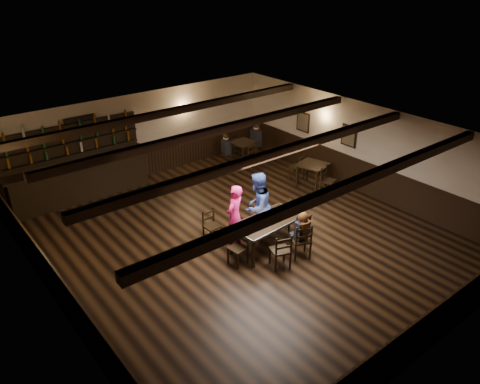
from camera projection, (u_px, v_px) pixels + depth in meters
ground at (242, 239)px, 11.74m from camera, size 10.00×10.00×0.00m
room_shell at (241, 175)px, 10.99m from camera, size 9.02×10.02×2.71m
dining_table at (267, 223)px, 11.09m from camera, size 1.81×1.00×0.75m
chair_near_left at (282, 249)px, 10.39m from camera, size 0.52×0.51×0.89m
chair_near_right at (302, 239)px, 10.75m from camera, size 0.56×0.55×0.91m
chair_end_left at (240, 244)px, 10.64m from camera, size 0.40×0.42×0.82m
chair_end_right at (298, 214)px, 11.73m from camera, size 0.51×0.52×0.97m
chair_far_pushed at (210, 223)px, 11.53m from camera, size 0.38×0.37×0.80m
woman_pink at (235, 216)px, 11.17m from camera, size 0.68×0.57×1.59m
man_blue at (257, 206)px, 11.44m from camera, size 1.01×0.88×1.75m
seated_person at (302, 227)px, 10.69m from camera, size 0.31×0.47×0.76m
cake at (252, 224)px, 10.86m from camera, size 0.28×0.28×0.09m
plate_stack_a at (268, 219)px, 10.98m from camera, size 0.16×0.16×0.15m
plate_stack_b at (270, 214)px, 11.15m from camera, size 0.15×0.15×0.17m
tea_light at (264, 218)px, 11.11m from camera, size 0.05×0.05×0.06m
salt_shaker at (282, 215)px, 11.22m from camera, size 0.04×0.04×0.09m
pepper_shaker at (282, 215)px, 11.21m from camera, size 0.03×0.03×0.08m
drink_glass at (272, 212)px, 11.33m from camera, size 0.06×0.06×0.09m
menu_red at (287, 215)px, 11.31m from camera, size 0.27×0.19×0.00m
menu_blue at (277, 211)px, 11.47m from camera, size 0.30×0.24×0.00m
bar_counter at (79, 175)px, 13.47m from camera, size 4.16×0.70×2.20m
back_table_a at (312, 167)px, 14.17m from camera, size 0.99×0.99×0.75m
back_table_b at (243, 145)px, 15.87m from camera, size 0.80×0.80×0.75m
bg_patron_left at (226, 144)px, 15.47m from camera, size 0.27×0.38×0.71m
bg_patron_right at (256, 134)px, 16.16m from camera, size 0.32×0.44×0.82m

